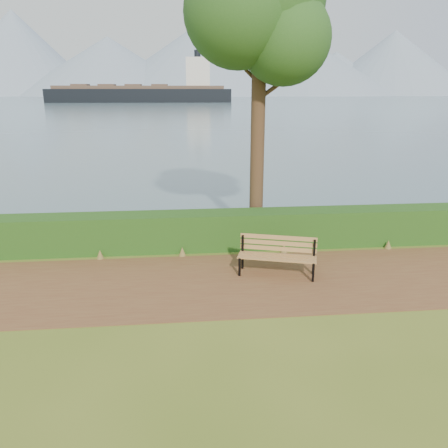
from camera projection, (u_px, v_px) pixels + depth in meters
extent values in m
plane|color=#4B621C|center=(233.00, 288.00, 9.56)|extent=(140.00, 140.00, 0.00)
cube|color=brown|center=(232.00, 282.00, 9.84)|extent=(40.00, 3.40, 0.01)
cube|color=#1A3F12|center=(222.00, 230.00, 11.89)|extent=(32.00, 0.85, 1.00)
cube|color=slate|center=(181.00, 98.00, 256.99)|extent=(700.00, 510.00, 0.00)
cone|color=gray|center=(16.00, 53.00, 376.35)|extent=(140.00, 140.00, 70.00)
cone|color=gray|center=(109.00, 67.00, 372.81)|extent=(160.00, 160.00, 48.00)
cone|color=gray|center=(202.00, 59.00, 387.81)|extent=(190.00, 190.00, 62.00)
cone|color=gray|center=(302.00, 67.00, 393.27)|extent=(170.00, 170.00, 50.00)
cone|color=gray|center=(393.00, 63.00, 410.08)|extent=(150.00, 150.00, 58.00)
cone|color=gray|center=(169.00, 76.00, 412.72)|extent=(120.00, 120.00, 35.00)
cone|color=gray|center=(335.00, 74.00, 422.28)|extent=(130.00, 130.00, 40.00)
cube|color=black|center=(240.00, 267.00, 10.10)|extent=(0.07, 0.07, 0.45)
cube|color=black|center=(243.00, 252.00, 10.45)|extent=(0.07, 0.07, 0.86)
cube|color=black|center=(241.00, 256.00, 10.25)|extent=(0.20, 0.51, 0.05)
cube|color=black|center=(313.00, 273.00, 9.79)|extent=(0.07, 0.07, 0.45)
cube|color=black|center=(314.00, 257.00, 10.14)|extent=(0.07, 0.07, 0.86)
cube|color=black|center=(314.00, 261.00, 9.94)|extent=(0.20, 0.51, 0.05)
cube|color=olive|center=(276.00, 260.00, 9.91)|extent=(1.74, 0.61, 0.03)
cube|color=olive|center=(277.00, 258.00, 10.03)|extent=(1.74, 0.61, 0.03)
cube|color=olive|center=(277.00, 256.00, 10.14)|extent=(1.74, 0.61, 0.03)
cube|color=olive|center=(278.00, 254.00, 10.26)|extent=(1.74, 0.61, 0.03)
cube|color=olive|center=(278.00, 249.00, 10.28)|extent=(1.73, 0.56, 0.10)
cube|color=olive|center=(278.00, 243.00, 10.24)|extent=(1.73, 0.56, 0.10)
cube|color=olive|center=(278.00, 237.00, 10.20)|extent=(1.73, 0.56, 0.10)
cylinder|color=#3D2519|center=(258.00, 117.00, 11.82)|extent=(0.38, 0.38, 6.92)
sphere|color=#1A4617|center=(280.00, 28.00, 11.79)|extent=(2.50, 2.50, 2.50)
sphere|color=#1A4617|center=(239.00, 12.00, 10.56)|extent=(2.69, 2.69, 2.69)
sphere|color=#1A4617|center=(285.00, 38.00, 10.83)|extent=(2.31, 2.31, 2.31)
cylinder|color=#3D2519|center=(275.00, 87.00, 11.63)|extent=(1.01, 0.12, 0.76)
cylinder|color=#3D2519|center=(244.00, 68.00, 11.51)|extent=(0.78, 0.36, 0.69)
cube|color=black|center=(140.00, 98.00, 162.12)|extent=(67.12, 11.60, 6.70)
cube|color=#4F3C2F|center=(140.00, 87.00, 160.97)|extent=(61.75, 10.46, 1.15)
cube|color=silver|center=(198.00, 73.00, 161.15)|extent=(8.74, 8.03, 10.52)
cylinder|color=black|center=(197.00, 55.00, 159.33)|extent=(2.30, 2.30, 3.35)
cube|color=brown|center=(80.00, 85.00, 159.06)|extent=(5.84, 6.41, 0.77)
cube|color=brown|center=(107.00, 85.00, 159.81)|extent=(5.84, 6.41, 0.77)
cube|color=brown|center=(133.00, 85.00, 160.57)|extent=(5.84, 6.41, 0.77)
cube|color=brown|center=(160.00, 85.00, 161.32)|extent=(5.84, 6.41, 0.77)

